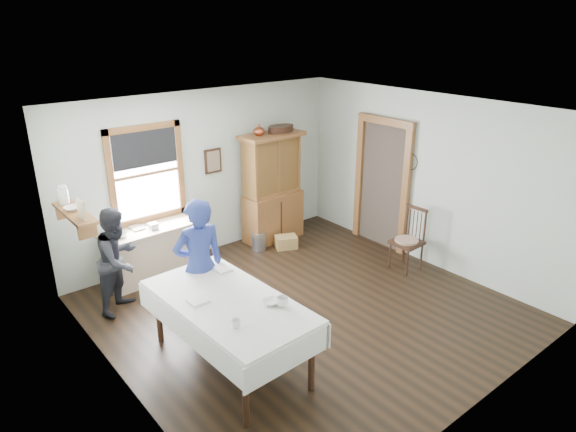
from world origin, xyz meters
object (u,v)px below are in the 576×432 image
(work_counter, at_px, (151,253))
(woman_blue, at_px, (200,271))
(china_hutch, at_px, (273,188))
(dining_table, at_px, (229,332))
(spindle_chair, at_px, (407,240))
(figure_dark, at_px, (119,263))
(wicker_basket, at_px, (286,242))
(pail, at_px, (259,242))

(work_counter, distance_m, woman_blue, 1.73)
(china_hutch, xyz_separation_m, dining_table, (-2.57, -2.52, -0.53))
(spindle_chair, relative_size, figure_dark, 0.75)
(work_counter, distance_m, dining_table, 2.52)
(work_counter, relative_size, wicker_basket, 3.89)
(work_counter, bearing_deg, woman_blue, -94.84)
(dining_table, height_order, figure_dark, figure_dark)
(work_counter, relative_size, woman_blue, 0.87)
(figure_dark, bearing_deg, china_hutch, -23.25)
(woman_blue, bearing_deg, china_hutch, -136.29)
(china_hutch, relative_size, dining_table, 0.90)
(dining_table, relative_size, spindle_chair, 2.08)
(woman_blue, bearing_deg, wicker_basket, -143.66)
(dining_table, bearing_deg, woman_blue, 80.81)
(china_hutch, xyz_separation_m, spindle_chair, (0.88, -2.27, -0.45))
(dining_table, bearing_deg, spindle_chair, 4.08)
(wicker_basket, bearing_deg, woman_blue, -152.77)
(pail, distance_m, figure_dark, 2.63)
(spindle_chair, bearing_deg, wicker_basket, 116.06)
(woman_blue, height_order, figure_dark, woman_blue)
(pail, bearing_deg, work_counter, 173.38)
(work_counter, bearing_deg, spindle_chair, -36.64)
(dining_table, height_order, woman_blue, woman_blue)
(woman_blue, bearing_deg, figure_dark, -52.60)
(china_hutch, xyz_separation_m, pail, (-0.48, -0.22, -0.82))
(spindle_chair, bearing_deg, figure_dark, 154.55)
(work_counter, height_order, figure_dark, figure_dark)
(pail, height_order, figure_dark, figure_dark)
(china_hutch, height_order, pail, china_hutch)
(dining_table, height_order, spindle_chair, spindle_chair)
(work_counter, height_order, wicker_basket, work_counter)
(work_counter, height_order, pail, work_counter)
(work_counter, distance_m, wicker_basket, 2.32)
(china_hutch, xyz_separation_m, figure_dark, (-3.02, -0.57, -0.28))
(dining_table, relative_size, figure_dark, 1.56)
(spindle_chair, height_order, pail, spindle_chair)
(spindle_chair, relative_size, wicker_basket, 2.79)
(china_hutch, height_order, woman_blue, china_hutch)
(china_hutch, bearing_deg, figure_dark, -171.10)
(wicker_basket, distance_m, figure_dark, 3.00)
(wicker_basket, bearing_deg, pail, 147.98)
(pail, distance_m, wicker_basket, 0.47)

